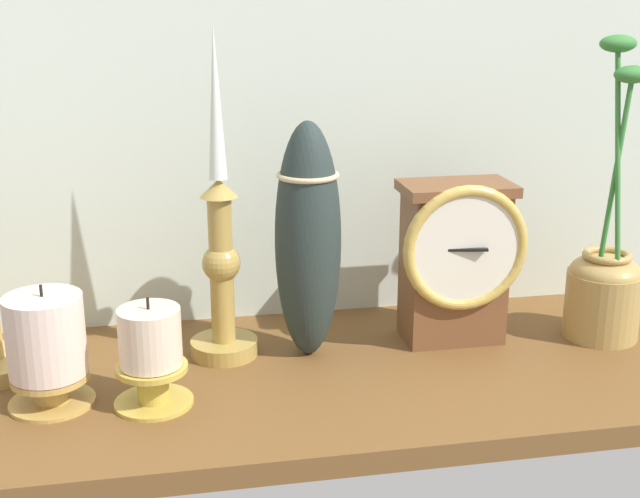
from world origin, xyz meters
TOP-DOWN VIEW (x-y plane):
  - ground_plane at (0.00, 0.00)cm, footprint 100.00×36.00cm
  - back_wall at (0.00, 18.50)cm, footprint 120.00×2.00cm
  - mantel_clock at (17.59, 5.31)cm, footprint 14.67×8.79cm
  - candlestick_tall_center at (-9.56, 6.11)cm, footprint 7.70×7.70cm
  - brass_vase_jar at (35.55, 3.17)cm, footprint 8.85×8.85cm
  - pillar_candle_front at (-17.59, -4.71)cm, footprint 8.01×8.01cm
  - pillar_candle_near_clock at (-27.74, -2.75)cm, footprint 8.62×8.62cm
  - tall_ceramic_vase at (0.10, 4.63)cm, footprint 7.39×7.39cm

SIDE VIEW (x-z plane):
  - ground_plane at x=0.00cm, z-range -2.40..0.00cm
  - pillar_candle_front at x=-17.59cm, z-range -0.32..11.19cm
  - pillar_candle_near_clock at x=-27.74cm, z-range -0.18..12.64cm
  - brass_vase_jar at x=35.55cm, z-range -10.64..24.76cm
  - mantel_clock at x=17.59cm, z-range 0.32..20.03cm
  - candlestick_tall_center at x=-9.56cm, z-range -6.79..30.50cm
  - tall_ceramic_vase at x=0.10cm, z-range 0.14..27.08cm
  - back_wall at x=0.00cm, z-range 0.00..65.00cm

